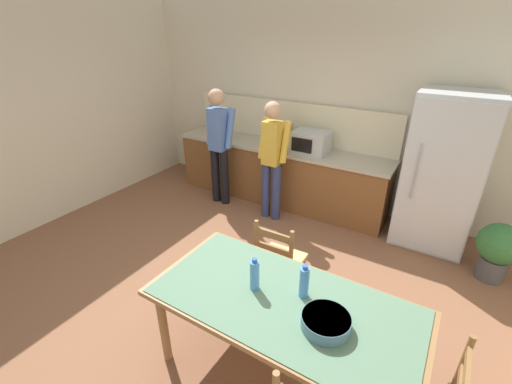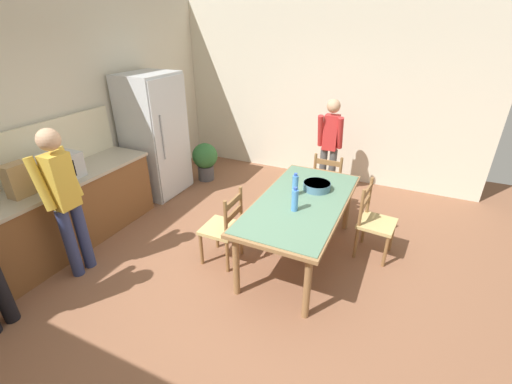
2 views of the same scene
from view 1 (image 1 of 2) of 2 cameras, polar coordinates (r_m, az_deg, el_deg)
ground_plane at (r=3.62m, az=-2.71°, el=-18.08°), size 8.32×8.32×0.00m
wall_back at (r=5.13m, az=14.06°, el=13.30°), size 6.52×0.12×2.90m
wall_left at (r=5.31m, az=-34.38°, el=9.99°), size 0.12×5.20×2.90m
kitchen_counter at (r=5.32m, az=3.82°, el=3.11°), size 3.33×0.66×0.89m
counter_splashback at (r=5.34m, az=5.66°, el=11.58°), size 3.29×0.03×0.60m
refrigerator at (r=4.60m, az=28.60°, el=2.74°), size 0.83×0.73×1.89m
microwave at (r=4.90m, az=9.07°, el=8.22°), size 0.50×0.39×0.30m
paper_bag at (r=5.06m, az=4.51°, el=9.37°), size 0.24×0.16×0.36m
dining_table at (r=2.61m, az=4.57°, el=-18.80°), size 1.95×0.96×0.76m
bottle_near_centre at (r=2.56m, az=-0.23°, el=-13.63°), size 0.07×0.07×0.27m
bottle_off_centre at (r=2.52m, az=8.03°, el=-14.63°), size 0.07×0.07×0.27m
serving_bowl at (r=2.38m, az=11.57°, el=-20.37°), size 0.32×0.32×0.09m
chair_side_far_left at (r=3.43m, az=3.85°, el=-11.30°), size 0.43×0.41×0.91m
person_at_sink at (r=5.09m, az=-6.23°, el=8.29°), size 0.44×0.30×1.74m
person_at_counter at (r=4.62m, az=2.70°, el=6.00°), size 0.42×0.29×1.66m
potted_plant at (r=4.49m, az=35.36°, el=-7.70°), size 0.44×0.44×0.67m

